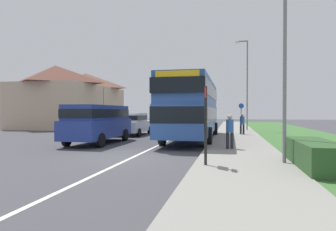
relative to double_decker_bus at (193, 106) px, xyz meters
name	(u,v)px	position (x,y,z in m)	size (l,w,h in m)	color
ground_plane	(131,158)	(-1.43, -7.55, -2.14)	(120.00, 120.00, 0.00)	#424247
lane_marking_centre	(172,139)	(-1.43, 0.45, -2.14)	(0.14, 60.00, 0.01)	silver
pavement_near_side	(238,143)	(2.77, -1.55, -2.08)	(3.20, 68.00, 0.12)	gray
grass_verge_seaward	(322,145)	(7.07, -1.55, -2.10)	(6.00, 68.00, 0.08)	#3D6B33
roadside_hedge	(315,156)	(4.87, -8.72, -1.69)	(1.10, 3.60, 0.90)	#2D5128
double_decker_bus	(193,106)	(0.00, 0.00, 0.00)	(2.80, 11.08, 3.70)	#284C93
parked_van_blue	(99,121)	(-4.97, -2.96, -0.86)	(2.11, 5.59, 2.15)	navy
parked_car_white	(133,123)	(-4.97, 3.07, -1.22)	(1.98, 4.59, 1.69)	silver
pedestrian_at_stop	(230,130)	(2.31, -4.73, -1.17)	(0.34, 0.34, 1.67)	#23232D
pedestrian_walking_away	(242,123)	(3.19, 4.05, -1.17)	(0.34, 0.34, 1.67)	#23232D
bus_stop_sign	(206,120)	(1.57, -9.11, -0.60)	(0.09, 0.52, 2.60)	black
cycle_route_sign	(241,116)	(3.25, 7.85, -0.72)	(0.44, 0.08, 2.52)	slate
street_lamp_near	(281,40)	(3.97, -8.16, 2.03)	(1.14, 0.20, 7.25)	slate
street_lamp_mid	(246,80)	(3.74, 9.45, 2.57)	(1.14, 0.20, 8.30)	slate
house_terrace_far_side	(72,98)	(-15.71, 12.71, 1.19)	(7.90, 12.93, 6.67)	#C1A88E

